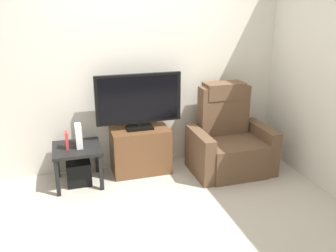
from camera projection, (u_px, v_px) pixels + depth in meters
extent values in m
plane|color=#B2A899|center=(164.00, 205.00, 3.82)|extent=(6.40, 6.40, 0.00)
cube|color=beige|center=(138.00, 65.00, 4.42)|extent=(6.40, 0.06, 2.60)
cube|color=beige|center=(329.00, 74.00, 3.91)|extent=(0.06, 4.48, 2.60)
cube|color=brown|center=(140.00, 150.00, 4.50)|extent=(0.71, 0.42, 0.56)
cube|color=black|center=(144.00, 148.00, 4.28)|extent=(0.65, 0.02, 0.02)
cube|color=black|center=(143.00, 144.00, 4.31)|extent=(0.34, 0.11, 0.04)
cube|color=black|center=(140.00, 127.00, 4.42)|extent=(0.32, 0.20, 0.03)
cube|color=black|center=(139.00, 124.00, 4.40)|extent=(0.06, 0.04, 0.05)
cube|color=black|center=(139.00, 99.00, 4.30)|extent=(1.04, 0.05, 0.60)
cube|color=black|center=(139.00, 99.00, 4.27)|extent=(0.95, 0.01, 0.54)
cube|color=brown|center=(231.00, 155.00, 4.53)|extent=(0.70, 0.72, 0.42)
cube|color=brown|center=(223.00, 110.00, 4.60)|extent=(0.64, 0.20, 0.62)
cube|color=brown|center=(224.00, 90.00, 4.54)|extent=(0.50, 0.26, 0.20)
cube|color=brown|center=(200.00, 154.00, 4.39)|extent=(0.14, 0.68, 0.56)
cube|color=brown|center=(261.00, 147.00, 4.62)|extent=(0.14, 0.68, 0.56)
cube|color=black|center=(77.00, 148.00, 4.14)|extent=(0.54, 0.54, 0.04)
cube|color=black|center=(57.00, 178.00, 3.94)|extent=(0.04, 0.04, 0.42)
cube|color=black|center=(101.00, 173.00, 4.07)|extent=(0.04, 0.04, 0.42)
cube|color=black|center=(57.00, 161.00, 4.37)|extent=(0.04, 0.04, 0.42)
cube|color=black|center=(97.00, 156.00, 4.50)|extent=(0.04, 0.04, 0.42)
cube|color=black|center=(79.00, 172.00, 4.24)|extent=(0.28, 0.28, 0.28)
cube|color=red|center=(67.00, 140.00, 4.06)|extent=(0.03, 0.11, 0.20)
cube|color=white|center=(79.00, 136.00, 4.11)|extent=(0.07, 0.20, 0.26)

